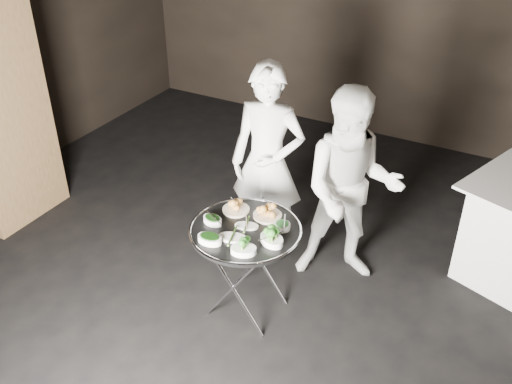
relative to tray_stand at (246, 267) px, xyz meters
The scene contains 16 objects.
floor 0.47m from the tray_stand, 123.41° to the right, with size 6.00×7.00×0.05m, color black.
wall_back 3.53m from the tray_stand, 91.91° to the left, with size 6.00×0.05×3.00m, color black.
tray_stand is the anchor object (origin of this frame).
serving_tray 0.32m from the tray_stand, 116.57° to the right, with size 0.77×0.77×0.04m.
potato_plate_a 0.43m from the tray_stand, 136.32° to the left, with size 0.19×0.19×0.07m.
potato_plate_b 0.42m from the tray_stand, 72.67° to the left, with size 0.20×0.20×0.07m.
greens_bowl 0.44m from the tray_stand, 29.00° to the left, with size 0.11×0.11×0.06m.
asparagus_plate_a 0.35m from the tray_stand, 100.43° to the left, with size 0.19×0.14×0.03m.
asparagus_plate_b 0.38m from the tray_stand, 98.29° to the right, with size 0.21×0.15×0.04m.
spinach_bowl_a 0.43m from the tray_stand, 169.08° to the right, with size 0.17×0.13×0.06m.
spinach_bowl_b 0.46m from the tray_stand, 118.94° to the right, with size 0.18×0.12×0.07m.
broccoli_bowl_a 0.44m from the tray_stand, 13.41° to the right, with size 0.21×0.19×0.07m.
broccoli_bowl_b 0.45m from the tray_stand, 63.28° to the right, with size 0.20×0.18×0.07m.
serving_utensils 0.39m from the tray_stand, 76.29° to the left, with size 0.58×0.45×0.01m.
waiter_left 0.89m from the tray_stand, 106.64° to the left, with size 0.60×0.39×1.63m, color white.
waiter_right 0.97m from the tray_stand, 57.65° to the left, with size 0.77×0.60×1.58m, color white.
Camera 1 is at (1.68, -2.57, 3.01)m, focal length 40.00 mm.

